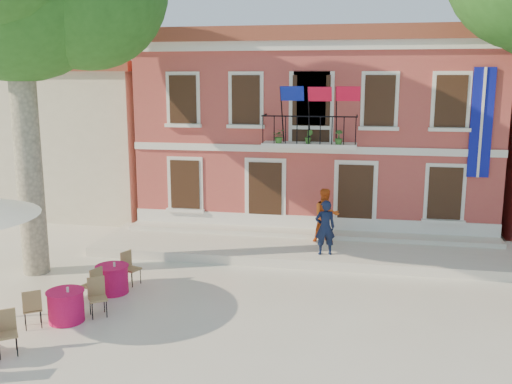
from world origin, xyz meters
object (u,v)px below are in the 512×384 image
object	(u,v)px
pedestrian_orange	(326,216)
cafe_table_4	(66,305)
cafe_table_3	(112,278)
pedestrian_navy	(325,227)

from	to	relation	value
pedestrian_orange	cafe_table_4	distance (m)	9.02
cafe_table_3	pedestrian_navy	bearing A→B (deg)	33.16
cafe_table_3	cafe_table_4	bearing A→B (deg)	-98.80
pedestrian_navy	pedestrian_orange	distance (m)	1.38
pedestrian_orange	cafe_table_3	world-z (taller)	pedestrian_orange
pedestrian_navy	cafe_table_4	world-z (taller)	pedestrian_navy
pedestrian_orange	cafe_table_3	distance (m)	7.41
cafe_table_4	cafe_table_3	bearing A→B (deg)	81.20
cafe_table_4	pedestrian_orange	bearing A→B (deg)	50.34
cafe_table_4	pedestrian_navy	bearing A→B (deg)	43.70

